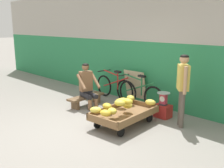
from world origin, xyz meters
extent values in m
plane|color=gray|center=(0.00, 0.00, 0.00)|extent=(80.00, 80.00, 0.00)
cube|color=#287F4C|center=(0.00, 2.69, 0.84)|extent=(16.00, 0.30, 1.68)
cube|color=#A8A399|center=(0.00, 2.69, 2.41)|extent=(16.00, 0.30, 1.46)
cube|color=brown|center=(0.47, 0.98, 0.23)|extent=(0.94, 1.50, 0.05)
cube|color=brown|center=(0.07, 0.95, 0.31)|extent=(0.14, 1.44, 0.10)
cube|color=brown|center=(0.87, 1.00, 0.31)|extent=(0.14, 1.44, 0.10)
cube|color=brown|center=(0.42, 1.67, 0.31)|extent=(0.84, 0.10, 0.10)
cube|color=brown|center=(0.52, 0.28, 0.31)|extent=(0.84, 0.10, 0.10)
cylinder|color=black|center=(0.12, 1.46, 0.09)|extent=(0.06, 0.18, 0.18)
cylinder|color=black|center=(0.75, 1.50, 0.09)|extent=(0.06, 0.18, 0.18)
cylinder|color=black|center=(0.19, 0.45, 0.09)|extent=(0.06, 0.18, 0.18)
cylinder|color=black|center=(0.82, 0.50, 0.09)|extent=(0.06, 0.18, 0.18)
ellipsoid|color=yellow|center=(0.17, 1.19, 0.42)|extent=(0.30, 0.28, 0.13)
ellipsoid|color=gold|center=(0.48, 1.06, 0.42)|extent=(0.25, 0.19, 0.13)
ellipsoid|color=yellow|center=(0.23, 0.38, 0.42)|extent=(0.30, 0.28, 0.13)
ellipsoid|color=yellow|center=(0.69, 1.59, 0.42)|extent=(0.28, 0.23, 0.13)
ellipsoid|color=gold|center=(0.21, 0.71, 0.42)|extent=(0.28, 0.23, 0.13)
ellipsoid|color=gold|center=(0.50, 0.39, 0.42)|extent=(0.25, 0.20, 0.13)
ellipsoid|color=gold|center=(0.16, 1.54, 0.42)|extent=(0.30, 0.27, 0.13)
ellipsoid|color=gold|center=(0.51, 0.57, 0.42)|extent=(0.30, 0.27, 0.13)
ellipsoid|color=gold|center=(0.54, 0.75, 0.56)|extent=(0.26, 0.21, 0.13)
ellipsoid|color=gold|center=(0.59, 0.94, 0.56)|extent=(0.25, 0.19, 0.13)
ellipsoid|color=yellow|center=(0.49, 0.91, 0.56)|extent=(0.30, 0.29, 0.13)
cube|color=brown|center=(-1.18, 1.28, 0.24)|extent=(0.37, 1.12, 0.05)
cube|color=brown|center=(-1.21, 1.67, 0.11)|extent=(0.24, 0.10, 0.22)
cube|color=brown|center=(-1.16, 0.90, 0.11)|extent=(0.24, 0.10, 0.22)
cylinder|color=brown|center=(-0.77, 1.28, 0.14)|extent=(0.10, 0.10, 0.27)
cube|color=#4C3D2D|center=(-0.71, 1.26, 0.02)|extent=(0.24, 0.14, 0.04)
cylinder|color=#232328|center=(-0.97, 1.32, 0.32)|extent=(0.42, 0.22, 0.13)
cylinder|color=brown|center=(-0.81, 1.10, 0.14)|extent=(0.10, 0.10, 0.27)
cube|color=#4C3D2D|center=(-0.76, 1.09, 0.02)|extent=(0.24, 0.14, 0.04)
cylinder|color=#232328|center=(-1.01, 1.15, 0.32)|extent=(0.42, 0.22, 0.13)
cube|color=#232328|center=(-1.18, 1.28, 0.34)|extent=(0.28, 0.32, 0.14)
cube|color=brown|center=(-1.18, 1.28, 0.67)|extent=(0.25, 0.35, 0.52)
cylinder|color=brown|center=(-0.98, 1.44, 0.70)|extent=(0.47, 0.19, 0.36)
cylinder|color=brown|center=(-1.07, 1.05, 0.70)|extent=(0.47, 0.19, 0.36)
sphere|color=brown|center=(-1.18, 1.28, 1.05)|extent=(0.19, 0.19, 0.19)
ellipsoid|color=black|center=(-1.18, 1.28, 1.10)|extent=(0.17, 0.17, 0.09)
cube|color=red|center=(0.78, 1.97, 0.15)|extent=(0.36, 0.28, 0.30)
cylinder|color=#28282D|center=(0.78, 1.97, 0.32)|extent=(0.20, 0.20, 0.03)
cube|color=#C6384C|center=(0.78, 1.97, 0.45)|extent=(0.16, 0.10, 0.24)
cylinder|color=white|center=(0.78, 1.92, 0.45)|extent=(0.13, 0.01, 0.13)
cylinder|color=#B2B5BA|center=(0.78, 1.97, 0.58)|extent=(0.30, 0.30, 0.01)
torus|color=black|center=(-1.53, 2.28, 0.32)|extent=(0.64, 0.10, 0.64)
torus|color=black|center=(-0.52, 2.20, 0.32)|extent=(0.64, 0.10, 0.64)
cylinder|color=#AD231E|center=(-1.02, 2.24, 0.52)|extent=(1.03, 0.12, 0.43)
cylinder|color=#AD231E|center=(-0.92, 2.23, 0.56)|extent=(0.04, 0.04, 0.48)
cylinder|color=#AD231E|center=(-1.23, 2.25, 0.76)|extent=(0.62, 0.08, 0.12)
cube|color=black|center=(-0.92, 2.23, 0.83)|extent=(0.21, 0.12, 0.05)
cylinder|color=black|center=(-1.53, 2.28, 0.78)|extent=(0.07, 0.48, 0.03)
torus|color=black|center=(-0.66, 2.24, 0.32)|extent=(0.64, 0.09, 0.64)
torus|color=black|center=(0.36, 2.18, 0.32)|extent=(0.64, 0.09, 0.64)
cylinder|color=#236B3D|center=(-0.15, 2.21, 0.52)|extent=(1.03, 0.09, 0.43)
cylinder|color=#236B3D|center=(-0.05, 2.20, 0.56)|extent=(0.04, 0.04, 0.48)
cylinder|color=#236B3D|center=(-0.35, 2.22, 0.76)|extent=(0.62, 0.07, 0.12)
cube|color=black|center=(-0.05, 2.20, 0.83)|extent=(0.21, 0.11, 0.05)
cylinder|color=black|center=(-0.66, 2.24, 0.78)|extent=(0.06, 0.48, 0.03)
cube|color=#C6B289|center=(-0.49, 2.48, 0.44)|extent=(0.70, 0.21, 0.89)
cylinder|color=brown|center=(1.41, 1.72, 0.40)|extent=(0.10, 0.10, 0.80)
cylinder|color=brown|center=(1.31, 1.84, 0.40)|extent=(0.10, 0.10, 0.80)
cube|color=gold|center=(1.36, 1.78, 1.06)|extent=(0.36, 0.37, 0.52)
cylinder|color=tan|center=(1.50, 1.62, 1.04)|extent=(0.07, 0.07, 0.56)
cylinder|color=tan|center=(1.22, 1.93, 1.04)|extent=(0.07, 0.07, 0.56)
sphere|color=tan|center=(1.36, 1.78, 1.44)|extent=(0.19, 0.19, 0.19)
ellipsoid|color=black|center=(1.36, 1.78, 1.49)|extent=(0.17, 0.17, 0.09)
camera|label=1|loc=(3.99, -2.93, 2.11)|focal=41.56mm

